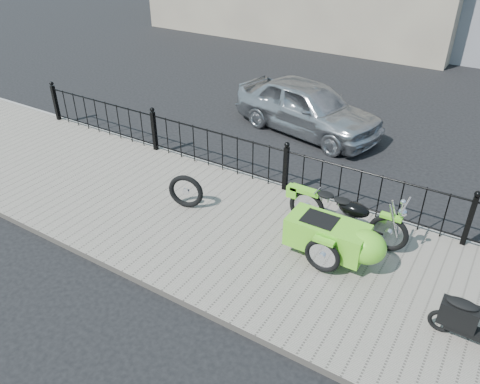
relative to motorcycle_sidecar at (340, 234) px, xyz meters
The scene contains 8 objects.
ground 1.88m from the motorcycle_sidecar, behind, with size 120.00×120.00×0.00m, color black.
sidewalk 1.88m from the motorcycle_sidecar, behind, with size 30.00×3.80×0.12m, color gray.
curb 2.47m from the motorcycle_sidecar, 137.36° to the left, with size 30.00×0.10×0.12m, color gray.
iron_fence 2.32m from the motorcycle_sidecar, 139.90° to the left, with size 14.11×0.11×1.08m.
motorcycle_sidecar is the anchor object (origin of this frame).
scooter 2.33m from the motorcycle_sidecar, 19.25° to the right, with size 1.33×0.39×0.90m.
spare_tire 3.09m from the motorcycle_sidecar, behind, with size 0.70×0.70×0.10m, color black.
sedan_car 5.38m from the motorcycle_sidecar, 120.77° to the left, with size 1.63×4.05×1.38m, color #A9ACB0.
Camera 1 is at (3.64, -6.28, 5.17)m, focal length 35.00 mm.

